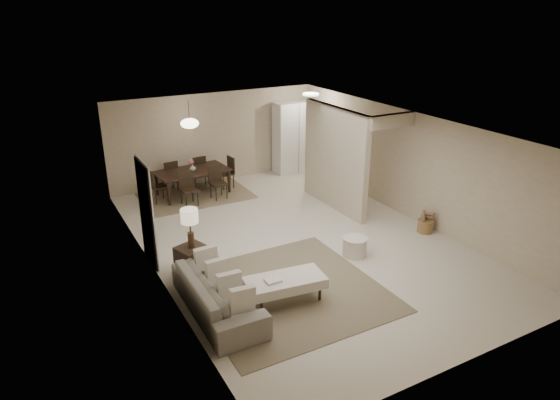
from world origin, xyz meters
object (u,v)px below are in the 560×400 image
ottoman_bench (285,283)px  dining_table (194,183)px  wicker_basket (425,226)px  round_pouf (355,247)px  sofa (218,294)px  pantry_cabinet (294,137)px  side_table (193,261)px

ottoman_bench → dining_table: dining_table is taller
wicker_basket → dining_table: (-3.72, 4.68, 0.18)m
ottoman_bench → wicker_basket: (4.11, 0.97, -0.24)m
round_pouf → wicker_basket: size_ratio=1.44×
ottoman_bench → sofa: bearing=171.6°
round_pouf → pantry_cabinet: bearing=72.7°
wicker_basket → dining_table: 5.99m
side_table → round_pouf: (3.11, -0.86, -0.08)m
ottoman_bench → wicker_basket: 4.23m
side_table → wicker_basket: bearing=-7.9°
pantry_cabinet → dining_table: 3.43m
pantry_cabinet → side_table: 6.54m
sofa → wicker_basket: size_ratio=6.47×
sofa → dining_table: 5.55m
ottoman_bench → wicker_basket: ottoman_bench is taller
pantry_cabinet → round_pouf: size_ratio=4.22×
ottoman_bench → side_table: (-1.04, 1.68, -0.11)m
side_table → dining_table: bearing=70.2°
ottoman_bench → side_table: size_ratio=2.53×
ottoman_bench → side_table: bearing=128.7°
sofa → round_pouf: bearing=-79.9°
side_table → dining_table: 4.22m
ottoman_bench → dining_table: 5.67m
side_table → dining_table: size_ratio=0.30×
dining_table → pantry_cabinet: bearing=2.6°
sofa → dining_table: (1.48, 5.35, 0.00)m
dining_table → wicker_basket: bearing=-56.6°
pantry_cabinet → round_pouf: 5.60m
ottoman_bench → round_pouf: bearing=28.6°
round_pouf → ottoman_bench: bearing=-158.3°
round_pouf → wicker_basket: round_pouf is taller
sofa → side_table: 1.38m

